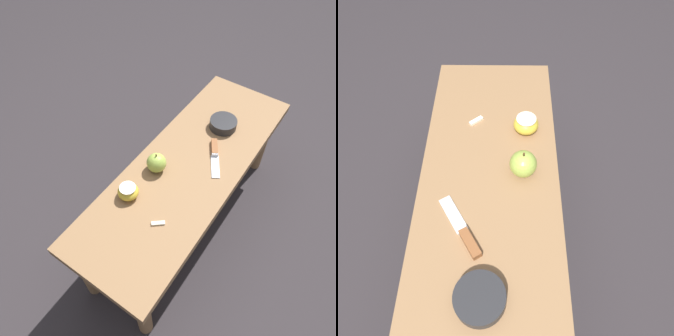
{
  "view_description": "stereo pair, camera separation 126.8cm",
  "coord_description": "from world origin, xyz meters",
  "views": [
    {
      "loc": [
        -0.73,
        -0.39,
        1.44
      ],
      "look_at": [
        -0.08,
        0.05,
        0.46
      ],
      "focal_mm": 35.0,
      "sensor_mm": 36.0,
      "label": 1
    },
    {
      "loc": [
        0.44,
        0.05,
        1.2
      ],
      "look_at": [
        -0.08,
        0.05,
        0.46
      ],
      "focal_mm": 35.0,
      "sensor_mm": 36.0,
      "label": 2
    }
  ],
  "objects": [
    {
      "name": "apple_cut",
      "position": [
        -0.25,
        0.11,
        0.45
      ],
      "size": [
        0.08,
        0.08,
        0.05
      ],
      "color": "gold",
      "rests_on": "wooden_bench"
    },
    {
      "name": "apple_whole",
      "position": [
        -0.09,
        0.09,
        0.46
      ],
      "size": [
        0.08,
        0.08,
        0.09
      ],
      "color": "#9EB747",
      "rests_on": "wooden_bench"
    },
    {
      "name": "bowl",
      "position": [
        0.26,
        -0.01,
        0.45
      ],
      "size": [
        0.12,
        0.12,
        0.04
      ],
      "color": "#232326",
      "rests_on": "wooden_bench"
    },
    {
      "name": "wooden_bench",
      "position": [
        0.0,
        0.0,
        0.36
      ],
      "size": [
        1.14,
        0.4,
        0.43
      ],
      "color": "olive",
      "rests_on": "ground_plane"
    },
    {
      "name": "ground_plane",
      "position": [
        0.0,
        0.0,
        0.0
      ],
      "size": [
        8.0,
        8.0,
        0.0
      ],
      "primitive_type": "plane",
      "color": "#2D282B"
    },
    {
      "name": "apple_slice_near_knife",
      "position": [
        -0.29,
        -0.05,
        0.43
      ],
      "size": [
        0.04,
        0.05,
        0.01
      ],
      "color": "white",
      "rests_on": "wooden_bench"
    },
    {
      "name": "knife",
      "position": [
        0.11,
        -0.05,
        0.43
      ],
      "size": [
        0.18,
        0.13,
        0.02
      ],
      "rotation": [
        0.0,
        0.0,
        -2.59
      ],
      "color": "silver",
      "rests_on": "wooden_bench"
    }
  ]
}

